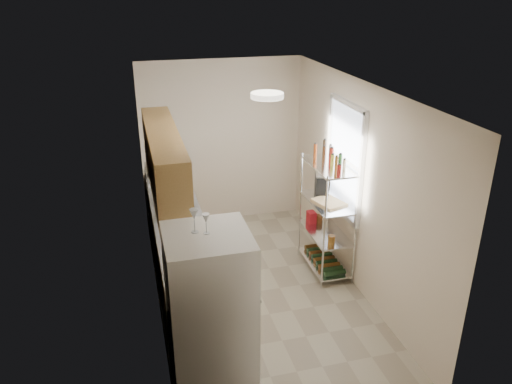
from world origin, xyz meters
TOP-DOWN VIEW (x-y plane):
  - room at (0.00, 0.00)m, footprint 2.52×4.42m
  - counter_run at (-0.92, 0.44)m, footprint 0.63×3.51m
  - upper_cabinets at (-1.05, 0.10)m, footprint 0.33×2.20m
  - range_hood at (-1.00, 0.90)m, footprint 0.50×0.60m
  - window at (1.23, 0.35)m, footprint 0.06×1.00m
  - bakers_rack at (1.00, 0.30)m, footprint 0.45×0.90m
  - ceiling_dome at (0.00, -0.30)m, footprint 0.34×0.34m
  - refrigerator at (-0.87, -1.57)m, footprint 0.72×0.72m
  - wine_glass_a at (-0.87, -1.55)m, footprint 0.06×0.06m
  - wine_glass_b at (-0.96, -1.51)m, footprint 0.07×0.07m
  - rice_cooker at (-0.97, 0.55)m, footprint 0.24×0.24m
  - frying_pan_large at (-0.96, 0.78)m, footprint 0.34×0.34m
  - frying_pan_small at (-0.96, 1.03)m, footprint 0.30×0.30m
  - cutting_board at (1.00, 0.24)m, footprint 0.41×0.47m
  - espresso_machine at (1.01, 0.55)m, footprint 0.23×0.29m
  - storage_bag at (0.92, 0.63)m, footprint 0.11×0.14m

SIDE VIEW (x-z plane):
  - counter_run at x=-0.92m, z-range 0.00..0.90m
  - storage_bag at x=0.92m, z-range 0.56..0.72m
  - refrigerator at x=-0.87m, z-range 0.00..1.74m
  - frying_pan_large at x=-0.96m, z-range 0.90..0.95m
  - frying_pan_small at x=-0.96m, z-range 0.90..0.95m
  - rice_cooker at x=-0.97m, z-range 0.90..1.09m
  - cutting_board at x=1.00m, z-range 1.01..1.04m
  - bakers_rack at x=1.00m, z-range 0.24..1.97m
  - espresso_machine at x=1.01m, z-range 1.01..1.31m
  - room at x=0.00m, z-range -0.01..2.61m
  - range_hood at x=-1.00m, z-range 1.33..1.45m
  - window at x=1.23m, z-range 0.82..2.28m
  - upper_cabinets at x=-1.05m, z-range 1.45..2.17m
  - wine_glass_a at x=-0.87m, z-range 1.74..1.92m
  - wine_glass_b at x=-0.96m, z-range 1.74..1.95m
  - ceiling_dome at x=0.00m, z-range 2.54..2.60m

